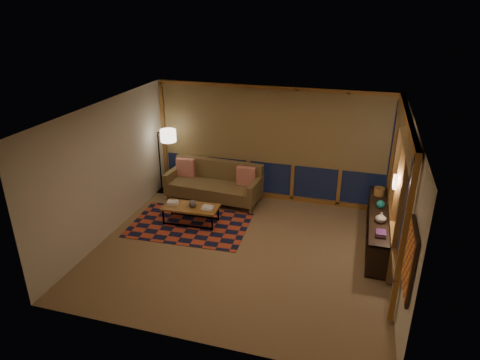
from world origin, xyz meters
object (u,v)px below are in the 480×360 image
(floor_lamp, at_px, (160,160))
(bookshelf, at_px, (378,228))
(sofa, at_px, (213,183))
(coffee_table, at_px, (191,215))

(floor_lamp, xyz_separation_m, bookshelf, (5.16, -1.04, -0.52))
(sofa, distance_m, coffee_table, 1.21)
(sofa, relative_size, floor_lamp, 1.31)
(sofa, relative_size, coffee_table, 1.86)
(bookshelf, bearing_deg, sofa, 166.60)
(sofa, height_order, bookshelf, sofa)
(floor_lamp, distance_m, bookshelf, 5.29)
(bookshelf, bearing_deg, floor_lamp, 168.62)
(floor_lamp, bearing_deg, coffee_table, -20.11)
(sofa, bearing_deg, floor_lamp, 177.82)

